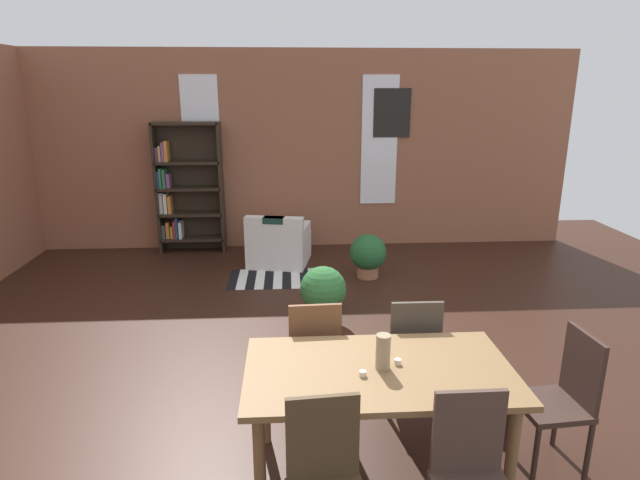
# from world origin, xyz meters

# --- Properties ---
(ground_plane) EXTENTS (11.49, 11.49, 0.00)m
(ground_plane) POSITION_xyz_m (0.00, 0.00, 0.00)
(ground_plane) COLOR #331B12
(back_wall_brick) EXTENTS (8.67, 0.12, 2.99)m
(back_wall_brick) POSITION_xyz_m (0.00, 4.48, 1.49)
(back_wall_brick) COLOR #985C42
(back_wall_brick) RESTS_ON ground
(window_pane_0) EXTENTS (0.55, 0.02, 1.94)m
(window_pane_0) POSITION_xyz_m (-1.34, 4.41, 1.64)
(window_pane_0) COLOR white
(window_pane_1) EXTENTS (0.55, 0.02, 1.94)m
(window_pane_1) POSITION_xyz_m (1.34, 4.41, 1.64)
(window_pane_1) COLOR white
(dining_table) EXTENTS (1.66, 0.92, 0.76)m
(dining_table) POSITION_xyz_m (0.48, -0.78, 0.67)
(dining_table) COLOR brown
(dining_table) RESTS_ON ground
(vase_on_table) EXTENTS (0.09, 0.09, 0.23)m
(vase_on_table) POSITION_xyz_m (0.50, -0.78, 0.87)
(vase_on_table) COLOR #998466
(vase_on_table) RESTS_ON dining_table
(tealight_candle_0) EXTENTS (0.04, 0.04, 0.04)m
(tealight_candle_0) POSITION_xyz_m (0.61, -0.73, 0.78)
(tealight_candle_0) COLOR silver
(tealight_candle_0) RESTS_ON dining_table
(tealight_candle_1) EXTENTS (0.04, 0.04, 0.03)m
(tealight_candle_1) POSITION_xyz_m (0.37, -0.86, 0.78)
(tealight_candle_1) COLOR silver
(tealight_candle_1) RESTS_ON dining_table
(dining_chair_far_right) EXTENTS (0.40, 0.40, 0.95)m
(dining_chair_far_right) POSITION_xyz_m (0.86, -0.09, 0.51)
(dining_chair_far_right) COLOR #42392F
(dining_chair_far_right) RESTS_ON ground
(dining_chair_far_left) EXTENTS (0.42, 0.42, 0.95)m
(dining_chair_far_left) POSITION_xyz_m (0.11, -0.09, 0.51)
(dining_chair_far_left) COLOR brown
(dining_chair_far_left) RESTS_ON ground
(dining_chair_near_right) EXTENTS (0.40, 0.40, 0.95)m
(dining_chair_near_right) POSITION_xyz_m (0.86, -1.46, 0.51)
(dining_chair_near_right) COLOR #47322A
(dining_chair_near_right) RESTS_ON ground
(dining_chair_head_right) EXTENTS (0.43, 0.43, 0.95)m
(dining_chair_head_right) POSITION_xyz_m (1.69, -0.77, 0.51)
(dining_chair_head_right) COLOR #37251F
(dining_chair_head_right) RESTS_ON ground
(bookshelf_tall) EXTENTS (0.99, 0.29, 1.95)m
(bookshelf_tall) POSITION_xyz_m (-1.61, 4.24, 0.97)
(bookshelf_tall) COLOR #2D2319
(bookshelf_tall) RESTS_ON ground
(armchair_white) EXTENTS (0.94, 0.94, 0.75)m
(armchair_white) POSITION_xyz_m (-0.21, 3.52, 0.28)
(armchair_white) COLOR silver
(armchair_white) RESTS_ON ground
(potted_plant_by_shelf) EXTENTS (0.49, 0.49, 0.63)m
(potted_plant_by_shelf) POSITION_xyz_m (0.29, 1.52, 0.35)
(potted_plant_by_shelf) COLOR #333338
(potted_plant_by_shelf) RESTS_ON ground
(potted_plant_corner) EXTENTS (0.48, 0.48, 0.58)m
(potted_plant_corner) POSITION_xyz_m (0.98, 2.90, 0.32)
(potted_plant_corner) COLOR #9E6042
(potted_plant_corner) RESTS_ON ground
(striped_rug) EXTENTS (1.17, 0.76, 0.01)m
(striped_rug) POSITION_xyz_m (-0.28, 2.90, 0.00)
(striped_rug) COLOR black
(striped_rug) RESTS_ON ground
(framed_picture) EXTENTS (0.56, 0.03, 0.72)m
(framed_picture) POSITION_xyz_m (1.52, 4.41, 2.06)
(framed_picture) COLOR black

